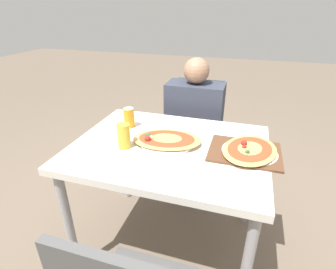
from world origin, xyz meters
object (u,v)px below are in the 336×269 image
dining_table (169,158)px  pizza_second (249,150)px  pizza_main (166,140)px  soda_can (129,118)px  drink_glass (124,136)px  chair_far_seated (196,130)px  person_seated (194,118)px

dining_table → pizza_second: pizza_second is taller
pizza_main → soda_can: 0.33m
soda_can → pizza_second: soda_can is taller
soda_can → pizza_second: (0.74, -0.12, -0.04)m
dining_table → drink_glass: bearing=-155.8°
chair_far_seated → soda_can: chair_far_seated is taller
person_seated → pizza_second: size_ratio=2.71×
soda_can → pizza_main: bearing=-26.4°
dining_table → pizza_main: size_ratio=2.55×
soda_can → drink_glass: bearing=-71.2°
dining_table → pizza_main: 0.11m
chair_far_seated → person_seated: size_ratio=0.82×
dining_table → soda_can: (-0.31, 0.15, 0.15)m
dining_table → soda_can: soda_can is taller
pizza_main → drink_glass: 0.24m
chair_far_seated → drink_glass: bearing=74.6°
drink_glass → pizza_second: size_ratio=0.33×
person_seated → pizza_second: person_seated is taller
person_seated → dining_table: bearing=89.3°
soda_can → dining_table: bearing=-26.3°
chair_far_seated → dining_table: bearing=89.4°
dining_table → pizza_second: (0.43, 0.03, 0.10)m
soda_can → pizza_second: bearing=-9.6°
pizza_second → pizza_main: bearing=-177.5°
pizza_second → dining_table: bearing=-176.0°
person_seated → soda_can: person_seated is taller
person_seated → soda_can: size_ratio=8.98×
pizza_second → chair_far_seated: bearing=120.2°
pizza_main → drink_glass: drink_glass is taller
dining_table → person_seated: (0.01, 0.63, -0.01)m
pizza_second → person_seated: bearing=124.9°
chair_far_seated → pizza_second: 0.87m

